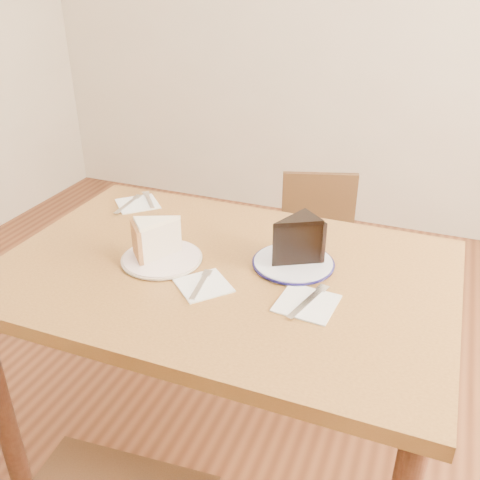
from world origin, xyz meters
name	(u,v)px	position (x,y,z in m)	size (l,w,h in m)	color
ground	(226,461)	(0.00, 0.00, 0.00)	(4.00, 4.00, 0.00)	#452112
table	(224,299)	(0.00, 0.00, 0.65)	(1.20, 0.80, 0.75)	brown
chair_far	(317,256)	(0.09, 0.76, 0.40)	(0.44, 0.44, 0.72)	black
plate_cream	(162,259)	(-0.17, -0.02, 0.76)	(0.21, 0.21, 0.01)	white
plate_navy	(293,263)	(0.17, 0.08, 0.76)	(0.21, 0.21, 0.01)	white
carrot_cake	(160,239)	(-0.18, -0.01, 0.81)	(0.08, 0.12, 0.09)	beige
chocolate_cake	(293,242)	(0.17, 0.08, 0.82)	(0.09, 0.13, 0.11)	black
napkin_cream	(204,285)	(-0.01, -0.10, 0.75)	(0.12, 0.12, 0.00)	white
napkin_navy	(307,303)	(0.25, -0.08, 0.75)	(0.14, 0.14, 0.00)	white
napkin_spare	(138,204)	(-0.43, 0.28, 0.75)	(0.13, 0.13, 0.00)	white
fork_cream	(200,285)	(-0.02, -0.10, 0.76)	(0.01, 0.14, 0.00)	white
knife_navy	(308,301)	(0.25, -0.08, 0.76)	(0.02, 0.17, 0.00)	white
fork_spare	(149,200)	(-0.41, 0.31, 0.76)	(0.01, 0.14, 0.00)	silver
knife_spare	(128,204)	(-0.45, 0.25, 0.76)	(0.01, 0.16, 0.00)	silver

